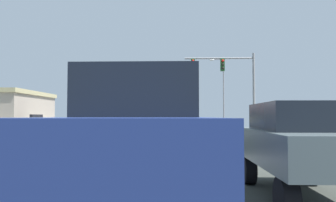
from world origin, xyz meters
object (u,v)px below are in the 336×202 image
at_px(sedan_outer_3, 300,141).
at_px(street_lamp, 222,88).
at_px(pickup_queued_1, 134,140).
at_px(box_truck_trailing_1, 129,110).
at_px(sedan_crossing_2, 114,121).
at_px(traffic_signal_mast, 227,75).
at_px(sedan_farside_1, 132,122).
at_px(suv_middle_2, 145,118).
at_px(pickup_leading_2, 140,119).

bearing_deg(sedan_outer_3, street_lamp, 85.65).
bearing_deg(sedan_outer_3, pickup_queued_1, -143.68).
relative_size(pickup_queued_1, box_truck_trailing_1, 0.71).
distance_m(sedan_crossing_2, pickup_queued_1, 35.11).
xyz_separation_m(box_truck_trailing_1, sedan_outer_3, (10.00, -44.43, -1.45)).
distance_m(pickup_queued_1, box_truck_trailing_1, 47.18).
xyz_separation_m(traffic_signal_mast, sedan_crossing_2, (-11.47, 10.96, -3.87)).
bearing_deg(sedan_farside_1, suv_middle_2, -90.00).
height_order(traffic_signal_mast, sedan_farside_1, traffic_signal_mast).
relative_size(box_truck_trailing_1, sedan_outer_3, 1.67).
relative_size(pickup_queued_1, pickup_leading_2, 1.00).
bearing_deg(traffic_signal_mast, suv_middle_2, 116.59).
xyz_separation_m(sedan_crossing_2, suv_middle_2, (3.00, 5.97, 0.28)).
height_order(pickup_leading_2, suv_middle_2, pickup_leading_2).
xyz_separation_m(sedan_crossing_2, pickup_leading_2, (3.00, -0.08, 0.17)).
xyz_separation_m(street_lamp, sedan_outer_3, (-2.67, -35.11, -4.03)).
distance_m(street_lamp, pickup_queued_1, 37.94).
height_order(box_truck_trailing_1, suv_middle_2, box_truck_trailing_1).
height_order(pickup_queued_1, suv_middle_2, pickup_queued_1).
distance_m(traffic_signal_mast, sedan_farside_1, 10.48).
distance_m(traffic_signal_mast, sedan_outer_3, 21.64).
relative_size(pickup_queued_1, sedan_outer_3, 1.19).
relative_size(sedan_crossing_2, pickup_queued_1, 0.84).
xyz_separation_m(pickup_leading_2, box_truck_trailing_1, (-3.00, 12.31, 1.27)).
bearing_deg(sedan_crossing_2, sedan_outer_3, 107.25).
relative_size(traffic_signal_mast, street_lamp, 0.78).
relative_size(traffic_signal_mast, sedan_farside_1, 1.58).
bearing_deg(street_lamp, sedan_farside_1, -136.93).
bearing_deg(sedan_crossing_2, suv_middle_2, -116.70).
bearing_deg(street_lamp, pickup_queued_1, -98.64).
height_order(traffic_signal_mast, pickup_queued_1, traffic_signal_mast).
xyz_separation_m(pickup_queued_1, sedan_outer_3, (3.00, 2.21, -0.17)).
xyz_separation_m(box_truck_trailing_1, suv_middle_2, (3.00, -6.27, -1.17)).
xyz_separation_m(traffic_signal_mast, pickup_leading_2, (-8.47, 10.88, -3.69)).
height_order(pickup_queued_1, sedan_outer_3, pickup_queued_1).
height_order(traffic_signal_mast, sedan_crossing_2, traffic_signal_mast).
relative_size(pickup_queued_1, suv_middle_2, 1.11).
distance_m(sedan_farside_1, suv_middle_2, 12.10).
relative_size(traffic_signal_mast, box_truck_trailing_1, 0.94).
bearing_deg(pickup_leading_2, pickup_queued_1, 96.65).
relative_size(sedan_farside_1, sedan_crossing_2, 1.00).
bearing_deg(street_lamp, sedan_crossing_2, -167.09).
xyz_separation_m(sedan_crossing_2, sedan_outer_3, (10.00, -32.20, 0.00)).
relative_size(sedan_crossing_2, pickup_leading_2, 0.84).
bearing_deg(suv_middle_2, sedan_farside_1, 90.00).
relative_size(sedan_crossing_2, box_truck_trailing_1, 0.60).
distance_m(sedan_farside_1, pickup_queued_1, 28.55).
height_order(sedan_crossing_2, sedan_outer_3, same).
distance_m(box_truck_trailing_1, sedan_outer_3, 45.57).
distance_m(street_lamp, sedan_farside_1, 13.84).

